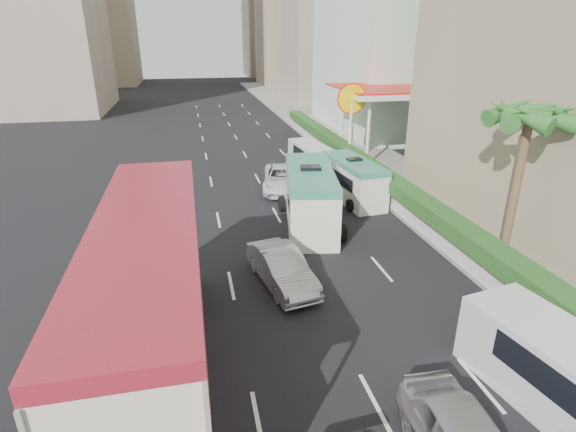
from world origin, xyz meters
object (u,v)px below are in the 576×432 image
object	(u,v)px
panel_van_near	(560,373)
double_decker_bus	(155,308)
van_asset	(283,189)
shell_station	(378,123)
panel_van_far	(310,157)
minibus_far	(353,180)
car_silver_lane_a	(282,284)
minibus_near	(310,198)
palm_tree	(515,193)

from	to	relation	value
panel_van_near	double_decker_bus	bearing A→B (deg)	153.30
van_asset	shell_station	distance (m)	11.64
panel_van_far	van_asset	bearing A→B (deg)	-130.67
minibus_far	shell_station	distance (m)	11.00
car_silver_lane_a	minibus_near	size ratio (longest dim) A/B	0.65
panel_van_far	shell_station	distance (m)	6.89
minibus_far	panel_van_far	size ratio (longest dim) A/B	1.17
panel_van_near	palm_tree	bearing A→B (deg)	53.22
car_silver_lane_a	van_asset	world-z (taller)	van_asset
double_decker_bus	van_asset	bearing A→B (deg)	67.20
panel_van_far	minibus_near	bearing A→B (deg)	-111.18
panel_van_near	minibus_far	bearing A→B (deg)	78.80
minibus_near	panel_van_near	size ratio (longest dim) A/B	1.29
van_asset	panel_van_near	bearing A→B (deg)	-68.41
minibus_far	palm_tree	xyz separation A→B (m)	(3.23, -9.56, 2.17)
van_asset	minibus_far	size ratio (longest dim) A/B	0.97
panel_van_near	panel_van_far	distance (m)	23.66
panel_van_near	shell_station	size ratio (longest dim) A/B	0.66
double_decker_bus	panel_van_near	distance (m)	10.80
minibus_far	panel_van_far	distance (m)	7.08
minibus_far	car_silver_lane_a	bearing A→B (deg)	-130.70
car_silver_lane_a	minibus_near	distance (m)	6.42
van_asset	minibus_far	distance (m)	4.78
double_decker_bus	minibus_near	bearing A→B (deg)	55.74
van_asset	panel_van_far	xyz separation A→B (m)	(2.94, 4.26, 0.94)
car_silver_lane_a	panel_van_near	bearing A→B (deg)	-63.98
panel_van_far	shell_station	world-z (taller)	shell_station
double_decker_bus	minibus_far	bearing A→B (deg)	52.06
car_silver_lane_a	palm_tree	bearing A→B (deg)	-15.25
minibus_near	panel_van_near	distance (m)	13.77
van_asset	panel_van_far	bearing A→B (deg)	67.07
minibus_near	minibus_far	size ratio (longest dim) A/B	1.24
double_decker_bus	car_silver_lane_a	world-z (taller)	double_decker_bus
panel_van_near	palm_tree	xyz separation A→B (m)	(3.54, 7.06, 2.33)
car_silver_lane_a	shell_station	world-z (taller)	shell_station
double_decker_bus	minibus_far	distance (m)	17.25
minibus_near	double_decker_bus	bearing A→B (deg)	-114.04
car_silver_lane_a	palm_tree	xyz separation A→B (m)	(9.40, -0.67, 3.38)
minibus_far	double_decker_bus	bearing A→B (deg)	-133.84
van_asset	shell_station	world-z (taller)	shell_station
panel_van_near	panel_van_far	size ratio (longest dim) A/B	1.12
minibus_near	panel_van_far	distance (m)	10.65
palm_tree	shell_station	xyz separation A→B (m)	(2.20, 19.00, -0.63)
minibus_near	panel_van_far	xyz separation A→B (m)	(2.77, 10.27, -0.57)
panel_van_far	shell_station	xyz separation A→B (m)	(6.19, 2.40, 1.81)
car_silver_lane_a	palm_tree	world-z (taller)	palm_tree
minibus_near	palm_tree	world-z (taller)	palm_tree
double_decker_bus	panel_van_far	world-z (taller)	double_decker_bus
double_decker_bus	car_silver_lane_a	xyz separation A→B (m)	(4.40, 4.67, -2.53)
van_asset	car_silver_lane_a	bearing A→B (deg)	-90.29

